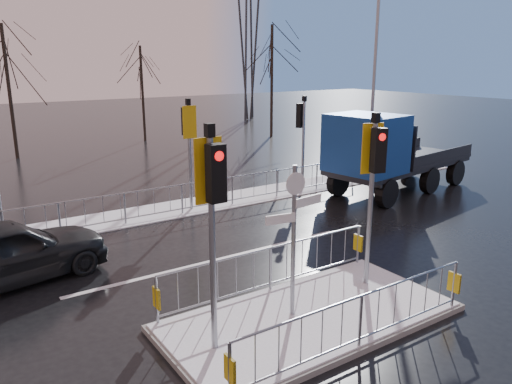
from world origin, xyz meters
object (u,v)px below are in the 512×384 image
car_far_lane (6,252)px  street_lamp_right (375,77)px  traffic_island (309,303)px  flatbed_truck (381,152)px

car_far_lane → street_lamp_right: 16.11m
traffic_island → flatbed_truck: 10.32m
flatbed_truck → street_lamp_right: bearing=49.2°
car_far_lane → flatbed_truck: size_ratio=0.64×
traffic_island → flatbed_truck: (8.36, 5.91, 1.32)m
traffic_island → street_lamp_right: bearing=38.7°
traffic_island → car_far_lane: traffic_island is taller
flatbed_truck → street_lamp_right: street_lamp_right is taller
car_far_lane → flatbed_truck: bearing=-97.9°
flatbed_truck → street_lamp_right: size_ratio=0.90×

